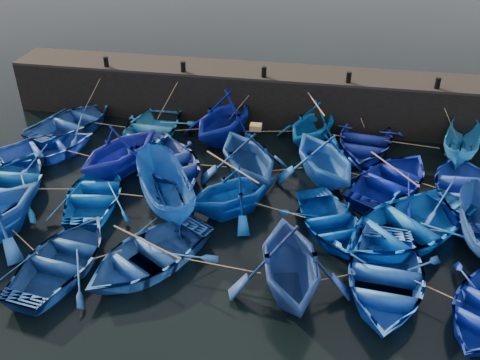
% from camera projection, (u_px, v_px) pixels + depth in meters
% --- Properties ---
extents(ground, '(120.00, 120.00, 0.00)m').
position_uv_depth(ground, '(224.00, 243.00, 19.06)').
color(ground, black).
rests_on(ground, ground).
extents(quay_wall, '(26.00, 2.50, 2.50)m').
position_uv_depth(quay_wall, '(266.00, 96.00, 27.16)').
color(quay_wall, black).
rests_on(quay_wall, ground).
extents(quay_top, '(26.00, 2.50, 0.12)m').
position_uv_depth(quay_top, '(266.00, 72.00, 26.46)').
color(quay_top, black).
rests_on(quay_top, quay_wall).
extents(bollard_0, '(0.24, 0.24, 0.50)m').
position_uv_depth(bollard_0, '(106.00, 62.00, 26.77)').
color(bollard_0, black).
rests_on(bollard_0, quay_top).
extents(bollard_1, '(0.24, 0.24, 0.50)m').
position_uv_depth(bollard_1, '(183.00, 67.00, 26.16)').
color(bollard_1, black).
rests_on(bollard_1, quay_top).
extents(bollard_2, '(0.24, 0.24, 0.50)m').
position_uv_depth(bollard_2, '(264.00, 72.00, 25.55)').
color(bollard_2, black).
rests_on(bollard_2, quay_top).
extents(bollard_3, '(0.24, 0.24, 0.50)m').
position_uv_depth(bollard_3, '(349.00, 77.00, 24.94)').
color(bollard_3, black).
rests_on(bollard_3, quay_top).
extents(bollard_4, '(0.24, 0.24, 0.50)m').
position_uv_depth(bollard_4, '(438.00, 83.00, 24.33)').
color(bollard_4, black).
rests_on(bollard_4, quay_top).
extents(boat_0, '(5.24, 6.00, 1.04)m').
position_uv_depth(boat_0, '(74.00, 121.00, 26.33)').
color(boat_0, navy).
rests_on(boat_0, ground).
extents(boat_1, '(3.94, 5.33, 1.07)m').
position_uv_depth(boat_1, '(150.00, 130.00, 25.51)').
color(boat_1, '#297BCE').
rests_on(boat_1, ground).
extents(boat_2, '(5.26, 5.68, 2.47)m').
position_uv_depth(boat_2, '(224.00, 117.00, 25.10)').
color(boat_2, navy).
rests_on(boat_2, ground).
extents(boat_3, '(4.69, 4.98, 2.08)m').
position_uv_depth(boat_3, '(313.00, 123.00, 24.97)').
color(boat_3, '#095BAF').
rests_on(boat_3, ground).
extents(boat_4, '(4.31, 5.59, 1.07)m').
position_uv_depth(boat_4, '(365.00, 139.00, 24.69)').
color(boat_4, navy).
rests_on(boat_4, ground).
extents(boat_5, '(2.49, 4.26, 1.55)m').
position_uv_depth(boat_5, '(462.00, 146.00, 23.66)').
color(boat_5, '#2471B9').
rests_on(boat_5, ground).
extents(boat_6, '(5.69, 5.68, 0.97)m').
position_uv_depth(boat_6, '(43.00, 149.00, 24.01)').
color(boat_6, blue).
rests_on(boat_6, ground).
extents(boat_7, '(5.22, 5.52, 2.30)m').
position_uv_depth(boat_7, '(120.00, 149.00, 22.62)').
color(boat_7, navy).
rests_on(boat_7, ground).
extents(boat_8, '(6.10, 6.39, 1.08)m').
position_uv_depth(boat_8, '(168.00, 162.00, 22.88)').
color(boat_8, '#213F9D').
rests_on(boat_8, ground).
extents(boat_9, '(5.71, 5.94, 2.41)m').
position_uv_depth(boat_9, '(248.00, 155.00, 22.04)').
color(boat_9, navy).
rests_on(boat_9, ground).
extents(boat_10, '(5.52, 5.76, 2.35)m').
position_uv_depth(boat_10, '(325.00, 157.00, 22.00)').
color(boat_10, blue).
rests_on(boat_10, ground).
extents(boat_11, '(5.62, 6.07, 1.03)m').
position_uv_depth(boat_11, '(392.00, 180.00, 21.71)').
color(boat_11, '#061589').
rests_on(boat_11, ground).
extents(boat_12, '(4.45, 5.97, 1.19)m').
position_uv_depth(boat_12, '(471.00, 192.00, 20.81)').
color(boat_12, '#16349E').
rests_on(boat_12, ground).
extents(boat_13, '(4.15, 5.58, 1.11)m').
position_uv_depth(boat_13, '(8.00, 187.00, 21.22)').
color(boat_13, '#0D4D96').
rests_on(boat_13, ground).
extents(boat_14, '(3.90, 4.95, 0.93)m').
position_uv_depth(boat_14, '(96.00, 193.00, 20.98)').
color(boat_14, blue).
rests_on(boat_14, ground).
extents(boat_15, '(3.99, 4.98, 1.84)m').
position_uv_depth(boat_15, '(165.00, 191.00, 20.31)').
color(boat_15, '#134894').
rests_on(boat_15, ground).
extents(boat_16, '(5.12, 5.05, 2.04)m').
position_uv_depth(boat_16, '(232.00, 191.00, 20.12)').
color(boat_16, '#064092').
rests_on(boat_16, ground).
extents(boat_17, '(4.55, 5.15, 0.89)m').
position_uv_depth(boat_17, '(330.00, 223.00, 19.37)').
color(boat_17, '#003590').
rests_on(boat_17, ground).
extents(boat_18, '(7.06, 7.02, 1.20)m').
position_uv_depth(boat_18, '(404.00, 226.00, 18.95)').
color(boat_18, blue).
rests_on(boat_18, ground).
extents(boat_21, '(3.95, 5.08, 0.97)m').
position_uv_depth(boat_21, '(63.00, 259.00, 17.61)').
color(boat_21, navy).
rests_on(boat_21, ground).
extents(boat_22, '(5.55, 5.98, 1.01)m').
position_uv_depth(boat_22, '(148.00, 254.00, 17.76)').
color(boat_22, '#225091').
rests_on(boat_22, ground).
extents(boat_23, '(4.78, 5.25, 2.36)m').
position_uv_depth(boat_23, '(290.00, 261.00, 16.44)').
color(boat_23, navy).
rests_on(boat_23, ground).
extents(boat_24, '(4.06, 5.42, 1.07)m').
position_uv_depth(boat_24, '(385.00, 277.00, 16.77)').
color(boat_24, blue).
rests_on(boat_24, ground).
extents(wooden_crate, '(0.45, 0.39, 0.24)m').
position_uv_depth(wooden_crate, '(256.00, 127.00, 21.29)').
color(wooden_crate, olive).
rests_on(wooden_crate, boat_9).
extents(mooring_ropes, '(18.34, 11.86, 2.10)m').
position_uv_depth(mooring_ropes, '(245.00, 154.00, 22.79)').
color(mooring_ropes, tan).
rests_on(mooring_ropes, ground).
extents(loose_oars, '(10.54, 11.93, 1.13)m').
position_uv_depth(loose_oars, '(280.00, 164.00, 20.72)').
color(loose_oars, '#99724C').
rests_on(loose_oars, ground).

